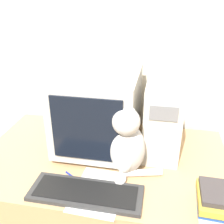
{
  "coord_description": "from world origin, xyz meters",
  "views": [
    {
      "loc": [
        0.27,
        -0.73,
        1.53
      ],
      "look_at": [
        0.05,
        0.41,
        0.97
      ],
      "focal_mm": 42.0,
      "sensor_mm": 36.0,
      "label": 1
    }
  ],
  "objects_px": {
    "crt_monitor": "(99,110)",
    "pen": "(76,179)",
    "computer_tower": "(163,115)",
    "keyboard": "(86,193)",
    "book_stack": "(216,201)",
    "cat": "(127,145)"
  },
  "relations": [
    {
      "from": "cat",
      "to": "book_stack",
      "type": "bearing_deg",
      "value": -15.54
    },
    {
      "from": "keyboard",
      "to": "pen",
      "type": "distance_m",
      "value": 0.11
    },
    {
      "from": "keyboard",
      "to": "cat",
      "type": "distance_m",
      "value": 0.28
    },
    {
      "from": "cat",
      "to": "keyboard",
      "type": "bearing_deg",
      "value": -119.83
    },
    {
      "from": "cat",
      "to": "pen",
      "type": "relative_size",
      "value": 2.67
    },
    {
      "from": "computer_tower",
      "to": "keyboard",
      "type": "bearing_deg",
      "value": -124.02
    },
    {
      "from": "computer_tower",
      "to": "book_stack",
      "type": "height_order",
      "value": "computer_tower"
    },
    {
      "from": "computer_tower",
      "to": "book_stack",
      "type": "relative_size",
      "value": 1.96
    },
    {
      "from": "cat",
      "to": "book_stack",
      "type": "height_order",
      "value": "cat"
    },
    {
      "from": "book_stack",
      "to": "pen",
      "type": "bearing_deg",
      "value": 173.74
    },
    {
      "from": "cat",
      "to": "crt_monitor",
      "type": "bearing_deg",
      "value": 140.19
    },
    {
      "from": "computer_tower",
      "to": "cat",
      "type": "relative_size",
      "value": 1.16
    },
    {
      "from": "computer_tower",
      "to": "keyboard",
      "type": "distance_m",
      "value": 0.58
    },
    {
      "from": "computer_tower",
      "to": "book_stack",
      "type": "distance_m",
      "value": 0.52
    },
    {
      "from": "book_stack",
      "to": "crt_monitor",
      "type": "bearing_deg",
      "value": 146.22
    },
    {
      "from": "crt_monitor",
      "to": "pen",
      "type": "xyz_separation_m",
      "value": [
        -0.04,
        -0.32,
        -0.22
      ]
    },
    {
      "from": "keyboard",
      "to": "crt_monitor",
      "type": "bearing_deg",
      "value": 94.97
    },
    {
      "from": "computer_tower",
      "to": "pen",
      "type": "height_order",
      "value": "computer_tower"
    },
    {
      "from": "book_stack",
      "to": "pen",
      "type": "distance_m",
      "value": 0.62
    },
    {
      "from": "pen",
      "to": "book_stack",
      "type": "bearing_deg",
      "value": -6.26
    },
    {
      "from": "keyboard",
      "to": "pen",
      "type": "height_order",
      "value": "keyboard"
    },
    {
      "from": "crt_monitor",
      "to": "pen",
      "type": "height_order",
      "value": "crt_monitor"
    }
  ]
}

